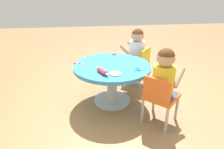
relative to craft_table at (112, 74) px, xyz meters
name	(u,v)px	position (x,y,z in m)	size (l,w,h in m)	color
ground_plane	(112,101)	(0.00, 0.00, -0.37)	(10.00, 10.00, 0.00)	#9E7247
craft_table	(112,74)	(0.00, 0.00, 0.00)	(0.88, 0.88, 0.48)	silver
child_chair_left	(160,97)	(-0.46, -0.41, -0.06)	(0.42, 0.42, 0.54)	#B7B7BC
seated_child_left	(164,74)	(-0.43, -0.44, 0.17)	(0.43, 0.43, 0.51)	#3F4772
child_chair_right	(138,63)	(0.45, -0.43, -0.06)	(0.42, 0.42, 0.54)	#B7B7BC
seated_child_right	(137,47)	(0.47, -0.40, 0.17)	(0.43, 0.44, 0.51)	#3F4772
rolling_pin	(102,71)	(-0.23, 0.13, 0.14)	(0.22, 0.12, 0.05)	#D83F3F
craft_scissors	(78,63)	(0.10, 0.39, 0.12)	(0.12, 0.14, 0.01)	silver
playdough_blob_0	(115,74)	(-0.26, 0.00, 0.12)	(0.12, 0.12, 0.01)	#B2E58C
cookie_cutter_0	(138,69)	(-0.18, -0.25, 0.12)	(0.07, 0.07, 0.01)	#3F99D8
cookie_cutter_1	(114,54)	(0.36, -0.08, 0.12)	(0.06, 0.06, 0.01)	#D83FA5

